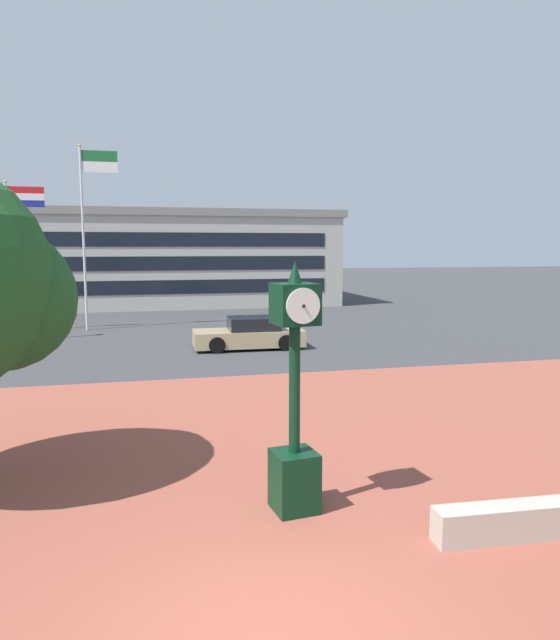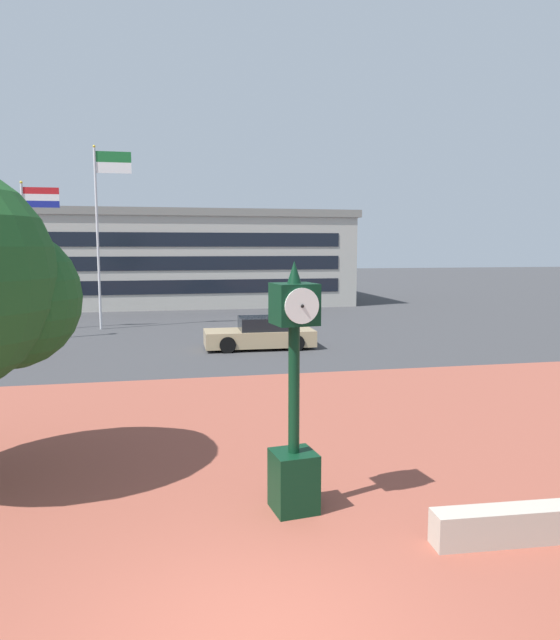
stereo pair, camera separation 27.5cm
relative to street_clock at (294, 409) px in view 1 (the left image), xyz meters
The scene contains 7 objects.
plaza_brick_paving 2.36m from the street_clock, 127.42° to the left, with size 44.00×16.59×0.01m, color brown.
planter_wall 3.85m from the street_clock, 26.72° to the right, with size 3.20×0.40×0.50m, color #ADA393.
street_clock is the anchor object (origin of this frame).
car_street_near 14.76m from the street_clock, 82.20° to the left, with size 4.44×1.94×1.28m.
flagpole_primary 23.27m from the street_clock, 110.37° to the left, with size 1.76×0.14×7.20m.
flagpole_secondary 22.48m from the street_clock, 102.17° to the left, with size 1.79×0.14×8.97m.
civic_building 36.02m from the street_clock, 93.27° to the left, with size 27.24×12.83×6.57m.
Camera 1 is at (-1.21, -5.50, 4.11)m, focal length 32.78 mm.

